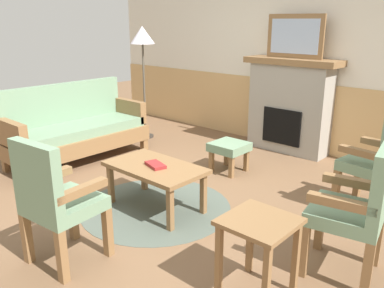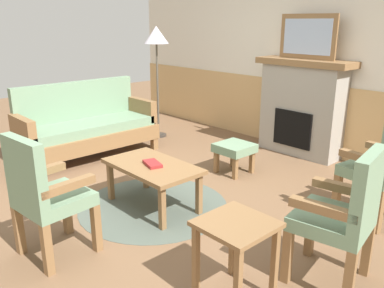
{
  "view_description": "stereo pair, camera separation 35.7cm",
  "coord_description": "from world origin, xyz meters",
  "px_view_note": "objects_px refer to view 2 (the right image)",
  "views": [
    {
      "loc": [
        2.61,
        -2.53,
        1.76
      ],
      "look_at": [
        0.0,
        0.35,
        0.55
      ],
      "focal_mm": 37.3,
      "sensor_mm": 36.0,
      "label": 1
    },
    {
      "loc": [
        2.86,
        -2.28,
        1.76
      ],
      "look_at": [
        0.0,
        0.35,
        0.55
      ],
      "focal_mm": 37.3,
      "sensor_mm": 36.0,
      "label": 2
    }
  ],
  "objects_px": {
    "armchair_by_window_left": "(383,165)",
    "armchair_front_left": "(45,192)",
    "framed_picture": "(308,37)",
    "floor_lamp_by_couch": "(156,42)",
    "side_table": "(236,238)",
    "footstool": "(234,150)",
    "couch": "(87,128)",
    "armchair_near_fireplace": "(344,212)",
    "book_on_table": "(152,164)",
    "fireplace": "(302,107)",
    "coffee_table": "(152,170)"
  },
  "relations": [
    {
      "from": "armchair_by_window_left",
      "to": "armchair_front_left",
      "type": "relative_size",
      "value": 1.0
    },
    {
      "from": "armchair_by_window_left",
      "to": "framed_picture",
      "type": "bearing_deg",
      "value": 143.81
    },
    {
      "from": "floor_lamp_by_couch",
      "to": "side_table",
      "type": "bearing_deg",
      "value": -30.76
    },
    {
      "from": "footstool",
      "to": "armchair_front_left",
      "type": "distance_m",
      "value": 2.41
    },
    {
      "from": "couch",
      "to": "footstool",
      "type": "bearing_deg",
      "value": 29.53
    },
    {
      "from": "armchair_front_left",
      "to": "footstool",
      "type": "bearing_deg",
      "value": 95.4
    },
    {
      "from": "armchair_near_fireplace",
      "to": "floor_lamp_by_couch",
      "type": "distance_m",
      "value": 4.1
    },
    {
      "from": "book_on_table",
      "to": "armchair_front_left",
      "type": "relative_size",
      "value": 0.23
    },
    {
      "from": "side_table",
      "to": "armchair_near_fireplace",
      "type": "bearing_deg",
      "value": 59.73
    },
    {
      "from": "couch",
      "to": "side_table",
      "type": "bearing_deg",
      "value": -12.41
    },
    {
      "from": "couch",
      "to": "floor_lamp_by_couch",
      "type": "relative_size",
      "value": 1.07
    },
    {
      "from": "book_on_table",
      "to": "fireplace",
      "type": "bearing_deg",
      "value": 89.67
    },
    {
      "from": "armchair_by_window_left",
      "to": "floor_lamp_by_couch",
      "type": "distance_m",
      "value": 3.67
    },
    {
      "from": "armchair_front_left",
      "to": "armchair_near_fireplace",
      "type": "bearing_deg",
      "value": 38.64
    },
    {
      "from": "fireplace",
      "to": "side_table",
      "type": "bearing_deg",
      "value": -64.24
    },
    {
      "from": "framed_picture",
      "to": "armchair_near_fireplace",
      "type": "relative_size",
      "value": 0.82
    },
    {
      "from": "coffee_table",
      "to": "footstool",
      "type": "xyz_separation_m",
      "value": [
        -0.07,
        1.27,
        -0.1
      ]
    },
    {
      "from": "fireplace",
      "to": "footstool",
      "type": "distance_m",
      "value": 1.27
    },
    {
      "from": "framed_picture",
      "to": "side_table",
      "type": "relative_size",
      "value": 1.45
    },
    {
      "from": "armchair_near_fireplace",
      "to": "armchair_front_left",
      "type": "bearing_deg",
      "value": -141.36
    },
    {
      "from": "coffee_table",
      "to": "book_on_table",
      "type": "bearing_deg",
      "value": -32.72
    },
    {
      "from": "fireplace",
      "to": "coffee_table",
      "type": "xyz_separation_m",
      "value": [
        -0.04,
        -2.48,
        -0.27
      ]
    },
    {
      "from": "framed_picture",
      "to": "side_table",
      "type": "distance_m",
      "value": 3.42
    },
    {
      "from": "fireplace",
      "to": "framed_picture",
      "type": "distance_m",
      "value": 0.91
    },
    {
      "from": "footstool",
      "to": "armchair_front_left",
      "type": "relative_size",
      "value": 0.41
    },
    {
      "from": "fireplace",
      "to": "book_on_table",
      "type": "distance_m",
      "value": 2.5
    },
    {
      "from": "side_table",
      "to": "armchair_by_window_left",
      "type": "bearing_deg",
      "value": 84.6
    },
    {
      "from": "fireplace",
      "to": "armchair_front_left",
      "type": "relative_size",
      "value": 1.33
    },
    {
      "from": "armchair_by_window_left",
      "to": "couch",
      "type": "bearing_deg",
      "value": -163.0
    },
    {
      "from": "book_on_table",
      "to": "side_table",
      "type": "relative_size",
      "value": 0.41
    },
    {
      "from": "footstool",
      "to": "side_table",
      "type": "distance_m",
      "value": 2.28
    },
    {
      "from": "armchair_near_fireplace",
      "to": "footstool",
      "type": "bearing_deg",
      "value": 150.89
    },
    {
      "from": "floor_lamp_by_couch",
      "to": "armchair_front_left",
      "type": "bearing_deg",
      "value": -52.19
    },
    {
      "from": "coffee_table",
      "to": "book_on_table",
      "type": "distance_m",
      "value": 0.07
    },
    {
      "from": "footstool",
      "to": "floor_lamp_by_couch",
      "type": "height_order",
      "value": "floor_lamp_by_couch"
    },
    {
      "from": "side_table",
      "to": "framed_picture",
      "type": "bearing_deg",
      "value": 115.76
    },
    {
      "from": "coffee_table",
      "to": "floor_lamp_by_couch",
      "type": "distance_m",
      "value": 2.72
    },
    {
      "from": "coffee_table",
      "to": "armchair_near_fireplace",
      "type": "relative_size",
      "value": 0.98
    },
    {
      "from": "couch",
      "to": "armchair_front_left",
      "type": "xyz_separation_m",
      "value": [
        1.96,
        -1.4,
        0.14
      ]
    },
    {
      "from": "framed_picture",
      "to": "footstool",
      "type": "xyz_separation_m",
      "value": [
        -0.11,
        -1.21,
        -1.28
      ]
    },
    {
      "from": "couch",
      "to": "armchair_by_window_left",
      "type": "height_order",
      "value": "same"
    },
    {
      "from": "armchair_front_left",
      "to": "side_table",
      "type": "xyz_separation_m",
      "value": [
        1.29,
        0.69,
        -0.1
      ]
    },
    {
      "from": "fireplace",
      "to": "couch",
      "type": "bearing_deg",
      "value": -130.11
    },
    {
      "from": "coffee_table",
      "to": "side_table",
      "type": "distance_m",
      "value": 1.5
    },
    {
      "from": "footstool",
      "to": "floor_lamp_by_couch",
      "type": "bearing_deg",
      "value": 170.47
    },
    {
      "from": "fireplace",
      "to": "footstool",
      "type": "relative_size",
      "value": 3.25
    },
    {
      "from": "armchair_by_window_left",
      "to": "floor_lamp_by_couch",
      "type": "height_order",
      "value": "floor_lamp_by_couch"
    },
    {
      "from": "couch",
      "to": "side_table",
      "type": "distance_m",
      "value": 3.33
    },
    {
      "from": "book_on_table",
      "to": "armchair_by_window_left",
      "type": "xyz_separation_m",
      "value": [
        1.58,
        1.35,
        0.08
      ]
    },
    {
      "from": "book_on_table",
      "to": "footstool",
      "type": "xyz_separation_m",
      "value": [
        -0.1,
        1.29,
        -0.17
      ]
    }
  ]
}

